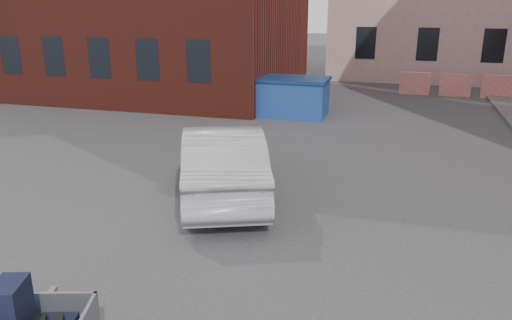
% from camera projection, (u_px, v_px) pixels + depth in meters
% --- Properties ---
extents(ground, '(120.00, 120.00, 0.00)m').
position_uv_depth(ground, '(283.00, 222.00, 9.47)').
color(ground, '#38383A').
rests_on(ground, ground).
extents(far_building, '(6.00, 6.00, 8.00)m').
position_uv_depth(far_building, '(72.00, 2.00, 33.74)').
color(far_building, maroon).
rests_on(far_building, ground).
extents(barriers, '(4.70, 0.18, 1.00)m').
position_uv_depth(barriers, '(455.00, 85.00, 21.92)').
color(barriers, red).
rests_on(barriers, ground).
extents(dumpster, '(3.34, 1.75, 1.40)m').
position_uv_depth(dumpster, '(282.00, 96.00, 18.24)').
color(dumpster, '#21499E').
rests_on(dumpster, ground).
extents(silver_car, '(3.26, 4.91, 1.53)m').
position_uv_depth(silver_car, '(223.00, 160.00, 10.62)').
color(silver_car, '#AAACB1').
rests_on(silver_car, ground).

